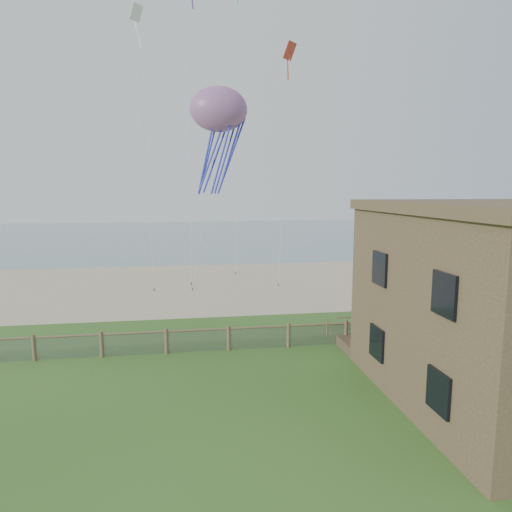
% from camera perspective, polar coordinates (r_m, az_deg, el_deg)
% --- Properties ---
extents(ground, '(160.00, 160.00, 0.00)m').
position_cam_1_polar(ground, '(17.45, -1.47, -18.35)').
color(ground, '#2F561D').
rests_on(ground, ground).
extents(sand_beach, '(72.00, 20.00, 0.02)m').
position_cam_1_polar(sand_beach, '(38.34, -5.68, -3.55)').
color(sand_beach, tan).
rests_on(sand_beach, ground).
extents(ocean, '(160.00, 68.00, 0.02)m').
position_cam_1_polar(ocean, '(81.88, -7.38, 2.70)').
color(ocean, slate).
rests_on(ocean, ground).
extents(chainlink_fence, '(36.20, 0.20, 1.25)m').
position_cam_1_polar(chainlink_fence, '(22.76, -3.44, -10.38)').
color(chainlink_fence, brown).
rests_on(chainlink_fence, ground).
extents(motel_deck, '(15.00, 2.00, 0.50)m').
position_cam_1_polar(motel_deck, '(26.47, 26.50, -9.25)').
color(motel_deck, brown).
rests_on(motel_deck, ground).
extents(picnic_table, '(2.00, 1.53, 0.83)m').
position_cam_1_polar(picnic_table, '(24.15, 17.56, -10.00)').
color(picnic_table, brown).
rests_on(picnic_table, ground).
extents(octopus_kite, '(4.18, 3.29, 7.76)m').
position_cam_1_polar(octopus_kite, '(32.72, -4.65, 14.37)').
color(octopus_kite, orange).
extents(kite_white, '(1.90, 1.85, 2.47)m').
position_cam_1_polar(kite_white, '(33.41, -14.70, 26.23)').
color(kite_white, white).
extents(kite_red, '(1.93, 1.94, 2.26)m').
position_cam_1_polar(kite_red, '(34.09, 4.24, 23.42)').
color(kite_red, red).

